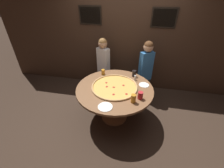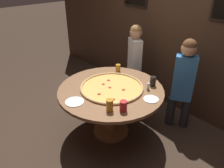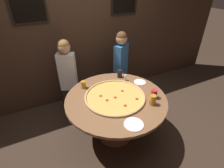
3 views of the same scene
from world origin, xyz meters
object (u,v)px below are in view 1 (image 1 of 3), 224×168
object	(u,v)px
white_plate_far_back	(144,85)
diner_centre_back	(103,63)
drink_cup_near_left	(103,72)
diner_side_left	(146,67)
drink_cup_far_right	(133,99)
drink_cup_near_right	(134,74)
dining_table	(115,94)
drink_cup_beside_pizza	(140,95)
condiment_shaker	(135,78)
giant_pizza	(115,86)
white_plate_right_side	(105,107)

from	to	relation	value
white_plate_far_back	diner_centre_back	bearing A→B (deg)	142.92
drink_cup_near_left	diner_side_left	bearing A→B (deg)	26.76
drink_cup_far_right	diner_side_left	size ratio (longest dim) A/B	0.10
drink_cup_near_right	white_plate_far_back	size ratio (longest dim) A/B	0.70
dining_table	drink_cup_beside_pizza	bearing A→B (deg)	-25.69
drink_cup_far_right	condiment_shaker	world-z (taller)	drink_cup_far_right
drink_cup_near_left	condiment_shaker	world-z (taller)	drink_cup_near_left
drink_cup_beside_pizza	giant_pizza	bearing A→B (deg)	152.56
drink_cup_near_left	white_plate_far_back	xyz separation A→B (m)	(0.85, -0.24, -0.05)
drink_cup_near_right	diner_side_left	xyz separation A→B (m)	(0.23, 0.39, -0.03)
drink_cup_beside_pizza	diner_side_left	world-z (taller)	diner_side_left
drink_cup_near_left	diner_centre_back	xyz separation A→B (m)	(-0.12, 0.50, -0.03)
drink_cup_far_right	diner_side_left	xyz separation A→B (m)	(0.18, 1.21, -0.03)
drink_cup_beside_pizza	condiment_shaker	bearing A→B (deg)	102.20
giant_pizza	white_plate_far_back	distance (m)	0.56
dining_table	diner_side_left	size ratio (longest dim) A/B	1.03
drink_cup_far_right	dining_table	bearing A→B (deg)	137.11
dining_table	drink_cup_beside_pizza	xyz separation A→B (m)	(0.47, -0.23, 0.22)
giant_pizza	drink_cup_near_left	world-z (taller)	drink_cup_near_left
drink_cup_near_right	white_plate_right_side	bearing A→B (deg)	-109.53
giant_pizza	dining_table	bearing A→B (deg)	-73.71
condiment_shaker	drink_cup_near_right	bearing A→B (deg)	102.85
giant_pizza	condiment_shaker	xyz separation A→B (m)	(0.35, 0.33, 0.04)
drink_cup_near_left	drink_cup_near_right	bearing A→B (deg)	4.61
dining_table	drink_cup_near_left	distance (m)	0.58
drink_cup_near_left	diner_side_left	distance (m)	0.98
dining_table	drink_cup_near_left	bearing A→B (deg)	126.96
drink_cup_near_left	white_plate_right_side	xyz separation A→B (m)	(0.28, -0.97, -0.05)
dining_table	giant_pizza	size ratio (longest dim) A/B	1.66
drink_cup_near_left	condiment_shaker	distance (m)	0.67
white_plate_right_side	diner_side_left	xyz separation A→B (m)	(0.60, 1.41, 0.03)
condiment_shaker	diner_centre_back	xyz separation A→B (m)	(-0.79, 0.58, -0.02)
diner_centre_back	drink_cup_far_right	bearing A→B (deg)	148.05
dining_table	diner_centre_back	xyz separation A→B (m)	(-0.44, 0.93, 0.18)
drink_cup_far_right	diner_side_left	world-z (taller)	diner_side_left
drink_cup_beside_pizza	diner_centre_back	world-z (taller)	diner_centre_back
drink_cup_near_right	giant_pizza	bearing A→B (deg)	-124.73
condiment_shaker	diner_side_left	distance (m)	0.56
giant_pizza	drink_cup_near_right	world-z (taller)	drink_cup_near_right
diner_centre_back	drink_cup_near_left	bearing A→B (deg)	128.93
giant_pizza	drink_cup_near_left	distance (m)	0.52
giant_pizza	drink_cup_near_right	size ratio (longest dim) A/B	6.43
giant_pizza	white_plate_right_side	size ratio (longest dim) A/B	3.72
drink_cup_near_left	white_plate_far_back	bearing A→B (deg)	-15.54
diner_side_left	white_plate_far_back	bearing A→B (deg)	56.22
dining_table	condiment_shaker	bearing A→B (deg)	45.63
white_plate_right_side	diner_side_left	size ratio (longest dim) A/B	0.17
white_plate_far_back	drink_cup_beside_pizza	bearing A→B (deg)	-97.66
white_plate_far_back	drink_cup_near_right	bearing A→B (deg)	126.27
drink_cup_beside_pizza	diner_side_left	distance (m)	1.10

